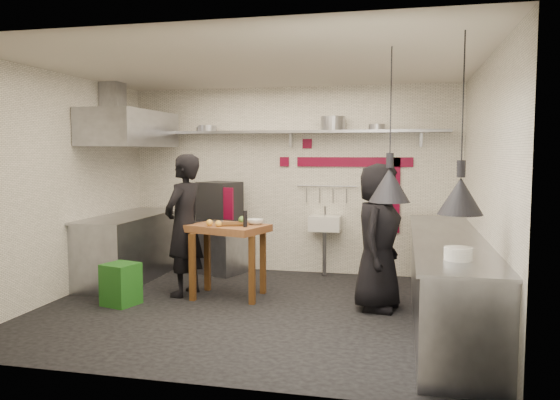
% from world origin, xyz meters
% --- Properties ---
extents(floor, '(5.00, 5.00, 0.00)m').
position_xyz_m(floor, '(0.00, 0.00, 0.00)').
color(floor, black).
rests_on(floor, ground).
extents(ceiling, '(5.00, 5.00, 0.00)m').
position_xyz_m(ceiling, '(0.00, 0.00, 2.80)').
color(ceiling, beige).
rests_on(ceiling, floor).
extents(wall_back, '(5.00, 0.04, 2.80)m').
position_xyz_m(wall_back, '(0.00, 2.10, 1.40)').
color(wall_back, white).
rests_on(wall_back, floor).
extents(wall_front, '(5.00, 0.04, 2.80)m').
position_xyz_m(wall_front, '(0.00, -2.10, 1.40)').
color(wall_front, white).
rests_on(wall_front, floor).
extents(wall_left, '(0.04, 4.20, 2.80)m').
position_xyz_m(wall_left, '(-2.50, 0.00, 1.40)').
color(wall_left, white).
rests_on(wall_left, floor).
extents(wall_right, '(0.04, 4.20, 2.80)m').
position_xyz_m(wall_right, '(2.50, 0.00, 1.40)').
color(wall_right, white).
rests_on(wall_right, floor).
extents(red_band_horiz, '(1.70, 0.02, 0.14)m').
position_xyz_m(red_band_horiz, '(0.95, 2.08, 1.68)').
color(red_band_horiz, maroon).
rests_on(red_band_horiz, wall_back).
extents(red_band_vert, '(0.14, 0.02, 1.10)m').
position_xyz_m(red_band_vert, '(1.55, 2.08, 1.20)').
color(red_band_vert, maroon).
rests_on(red_band_vert, wall_back).
extents(red_tile_a, '(0.14, 0.02, 0.14)m').
position_xyz_m(red_tile_a, '(0.25, 2.08, 1.95)').
color(red_tile_a, maroon).
rests_on(red_tile_a, wall_back).
extents(red_tile_b, '(0.14, 0.02, 0.14)m').
position_xyz_m(red_tile_b, '(-0.10, 2.08, 1.68)').
color(red_tile_b, maroon).
rests_on(red_tile_b, wall_back).
extents(back_shelf, '(4.60, 0.34, 0.04)m').
position_xyz_m(back_shelf, '(0.00, 1.92, 2.12)').
color(back_shelf, gray).
rests_on(back_shelf, wall_back).
extents(shelf_bracket_left, '(0.04, 0.06, 0.24)m').
position_xyz_m(shelf_bracket_left, '(-1.90, 2.07, 2.02)').
color(shelf_bracket_left, gray).
rests_on(shelf_bracket_left, wall_back).
extents(shelf_bracket_mid, '(0.04, 0.06, 0.24)m').
position_xyz_m(shelf_bracket_mid, '(0.00, 2.07, 2.02)').
color(shelf_bracket_mid, gray).
rests_on(shelf_bracket_mid, wall_back).
extents(shelf_bracket_right, '(0.04, 0.06, 0.24)m').
position_xyz_m(shelf_bracket_right, '(1.90, 2.07, 2.02)').
color(shelf_bracket_right, gray).
rests_on(shelf_bracket_right, wall_back).
extents(pan_far_left, '(0.30, 0.30, 0.09)m').
position_xyz_m(pan_far_left, '(-1.27, 1.92, 2.19)').
color(pan_far_left, gray).
rests_on(pan_far_left, back_shelf).
extents(pan_mid_left, '(0.26, 0.26, 0.07)m').
position_xyz_m(pan_mid_left, '(-1.33, 1.92, 2.18)').
color(pan_mid_left, gray).
rests_on(pan_mid_left, back_shelf).
extents(stock_pot, '(0.37, 0.37, 0.20)m').
position_xyz_m(stock_pot, '(0.65, 1.92, 2.24)').
color(stock_pot, gray).
rests_on(stock_pot, back_shelf).
extents(pan_right, '(0.30, 0.30, 0.08)m').
position_xyz_m(pan_right, '(1.28, 1.92, 2.18)').
color(pan_right, gray).
rests_on(pan_right, back_shelf).
extents(oven_stand, '(0.76, 0.72, 0.80)m').
position_xyz_m(oven_stand, '(-0.99, 1.74, 0.40)').
color(oven_stand, gray).
rests_on(oven_stand, floor).
extents(combi_oven, '(0.67, 0.65, 0.58)m').
position_xyz_m(combi_oven, '(-1.02, 1.74, 1.09)').
color(combi_oven, black).
rests_on(combi_oven, oven_stand).
extents(oven_door, '(0.51, 0.22, 0.46)m').
position_xyz_m(oven_door, '(-0.95, 1.48, 1.09)').
color(oven_door, maroon).
rests_on(oven_door, combi_oven).
extents(oven_glass, '(0.38, 0.16, 0.34)m').
position_xyz_m(oven_glass, '(-0.97, 1.50, 1.09)').
color(oven_glass, black).
rests_on(oven_glass, oven_door).
extents(hand_sink, '(0.46, 0.34, 0.22)m').
position_xyz_m(hand_sink, '(0.55, 1.92, 0.78)').
color(hand_sink, silver).
rests_on(hand_sink, wall_back).
extents(sink_tap, '(0.03, 0.03, 0.14)m').
position_xyz_m(sink_tap, '(0.55, 1.92, 0.96)').
color(sink_tap, gray).
rests_on(sink_tap, hand_sink).
extents(sink_drain, '(0.06, 0.06, 0.66)m').
position_xyz_m(sink_drain, '(0.55, 1.88, 0.34)').
color(sink_drain, gray).
rests_on(sink_drain, floor).
extents(utensil_rail, '(0.90, 0.02, 0.02)m').
position_xyz_m(utensil_rail, '(0.55, 2.06, 1.32)').
color(utensil_rail, gray).
rests_on(utensil_rail, wall_back).
extents(counter_right, '(0.70, 3.80, 0.90)m').
position_xyz_m(counter_right, '(2.15, 0.00, 0.45)').
color(counter_right, gray).
rests_on(counter_right, floor).
extents(counter_right_top, '(0.76, 3.90, 0.03)m').
position_xyz_m(counter_right_top, '(2.15, 0.00, 0.92)').
color(counter_right_top, gray).
rests_on(counter_right_top, counter_right).
extents(plate_stack, '(0.29, 0.29, 0.11)m').
position_xyz_m(plate_stack, '(2.12, -1.33, 0.99)').
color(plate_stack, silver).
rests_on(plate_stack, counter_right_top).
extents(small_bowl_right, '(0.20, 0.20, 0.05)m').
position_xyz_m(small_bowl_right, '(2.10, -1.31, 0.96)').
color(small_bowl_right, silver).
rests_on(small_bowl_right, counter_right_top).
extents(counter_left, '(0.70, 1.90, 0.90)m').
position_xyz_m(counter_left, '(-2.15, 1.05, 0.45)').
color(counter_left, gray).
rests_on(counter_left, floor).
extents(counter_left_top, '(0.76, 2.00, 0.03)m').
position_xyz_m(counter_left_top, '(-2.15, 1.05, 0.92)').
color(counter_left_top, gray).
rests_on(counter_left_top, counter_left).
extents(extractor_hood, '(0.78, 1.60, 0.50)m').
position_xyz_m(extractor_hood, '(-2.10, 1.05, 2.15)').
color(extractor_hood, gray).
rests_on(extractor_hood, ceiling).
extents(hood_duct, '(0.28, 0.28, 0.50)m').
position_xyz_m(hood_duct, '(-2.35, 1.05, 2.55)').
color(hood_duct, gray).
rests_on(hood_duct, ceiling).
extents(green_bin, '(0.44, 0.44, 0.50)m').
position_xyz_m(green_bin, '(-1.61, -0.17, 0.25)').
color(green_bin, '#1F5F1B').
rests_on(green_bin, floor).
extents(prep_table, '(1.07, 0.89, 0.92)m').
position_xyz_m(prep_table, '(-0.46, 0.45, 0.46)').
color(prep_table, brown).
rests_on(prep_table, floor).
extents(cutting_board, '(0.41, 0.35, 0.02)m').
position_xyz_m(cutting_board, '(-0.39, 0.42, 0.93)').
color(cutting_board, '#533013').
rests_on(cutting_board, prep_table).
extents(pepper_mill, '(0.06, 0.06, 0.20)m').
position_xyz_m(pepper_mill, '(-0.19, 0.29, 1.02)').
color(pepper_mill, black).
rests_on(pepper_mill, prep_table).
extents(lemon_a, '(0.09, 0.09, 0.08)m').
position_xyz_m(lemon_a, '(-0.65, 0.28, 0.96)').
color(lemon_a, gold).
rests_on(lemon_a, prep_table).
extents(lemon_b, '(0.11, 0.11, 0.08)m').
position_xyz_m(lemon_b, '(-0.52, 0.24, 0.96)').
color(lemon_b, gold).
rests_on(lemon_b, prep_table).
extents(veg_ball, '(0.10, 0.10, 0.10)m').
position_xyz_m(veg_ball, '(-0.32, 0.57, 0.97)').
color(veg_ball, '#537E34').
rests_on(veg_ball, prep_table).
extents(steel_tray, '(0.17, 0.12, 0.03)m').
position_xyz_m(steel_tray, '(-0.68, 0.59, 0.94)').
color(steel_tray, gray).
rests_on(steel_tray, prep_table).
extents(bowl, '(0.28, 0.28, 0.07)m').
position_xyz_m(bowl, '(-0.14, 0.55, 0.95)').
color(bowl, silver).
rests_on(bowl, prep_table).
extents(heat_lamp_near, '(0.42, 0.42, 1.45)m').
position_xyz_m(heat_lamp_near, '(1.54, -0.77, 2.08)').
color(heat_lamp_near, black).
rests_on(heat_lamp_near, ceiling).
extents(heat_lamp_far, '(0.49, 0.49, 1.49)m').
position_xyz_m(heat_lamp_far, '(2.13, -1.32, 2.06)').
color(heat_lamp_far, black).
rests_on(heat_lamp_far, ceiling).
extents(chef_left, '(0.56, 0.73, 1.80)m').
position_xyz_m(chef_left, '(-1.04, 0.43, 0.90)').
color(chef_left, black).
rests_on(chef_left, floor).
extents(chef_right, '(0.70, 0.92, 1.70)m').
position_xyz_m(chef_right, '(1.39, 0.32, 0.85)').
color(chef_right, black).
rests_on(chef_right, floor).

